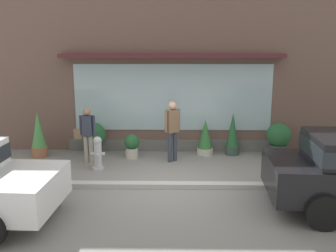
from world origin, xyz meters
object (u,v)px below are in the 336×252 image
(fire_hydrant, at_px, (98,153))
(potted_plant_window_center, at_px, (336,142))
(potted_plant_near_hydrant, at_px, (232,135))
(potted_plant_trailing_edge, at_px, (279,138))
(pedestrian_with_handbag, at_px, (87,132))
(potted_plant_by_entrance, at_px, (94,137))
(potted_plant_window_left, at_px, (39,135))
(pedestrian_passerby, at_px, (172,126))
(potted_plant_window_right, at_px, (132,145))
(potted_plant_low_front, at_px, (205,138))

(fire_hydrant, bearing_deg, potted_plant_window_center, 11.29)
(potted_plant_near_hydrant, bearing_deg, fire_hydrant, -158.95)
(potted_plant_near_hydrant, distance_m, potted_plant_trailing_edge, 1.37)
(fire_hydrant, bearing_deg, pedestrian_with_handbag, 124.27)
(pedestrian_with_handbag, bearing_deg, potted_plant_by_entrance, -88.61)
(potted_plant_by_entrance, bearing_deg, potted_plant_window_left, -168.98)
(pedestrian_passerby, relative_size, potted_plant_window_center, 2.23)
(pedestrian_with_handbag, distance_m, potted_plant_window_right, 1.39)
(potted_plant_window_left, bearing_deg, potted_plant_trailing_edge, 1.24)
(potted_plant_near_hydrant, relative_size, potted_plant_trailing_edge, 1.26)
(pedestrian_with_handbag, xyz_separation_m, potted_plant_by_entrance, (-0.00, 0.87, -0.37))
(pedestrian_passerby, height_order, potted_plant_window_left, pedestrian_passerby)
(pedestrian_passerby, bearing_deg, potted_plant_window_center, 150.62)
(fire_hydrant, distance_m, potted_plant_window_center, 7.05)
(potted_plant_near_hydrant, height_order, potted_plant_low_front, potted_plant_near_hydrant)
(pedestrian_with_handbag, xyz_separation_m, potted_plant_window_center, (7.33, 0.77, -0.47))
(potted_plant_low_front, relative_size, potted_plant_window_right, 1.53)
(pedestrian_with_handbag, bearing_deg, pedestrian_passerby, -175.99)
(potted_plant_near_hydrant, bearing_deg, potted_plant_by_entrance, 179.87)
(pedestrian_with_handbag, height_order, potted_plant_window_center, pedestrian_with_handbag)
(pedestrian_with_handbag, distance_m, pedestrian_passerby, 2.42)
(potted_plant_by_entrance, height_order, potted_plant_window_right, potted_plant_by_entrance)
(pedestrian_passerby, relative_size, potted_plant_trailing_edge, 1.71)
(potted_plant_by_entrance, bearing_deg, fire_hydrant, -74.09)
(potted_plant_window_right, relative_size, potted_plant_window_left, 0.53)
(potted_plant_low_front, bearing_deg, potted_plant_by_entrance, 179.50)
(potted_plant_trailing_edge, bearing_deg, fire_hydrant, -165.62)
(potted_plant_low_front, bearing_deg, fire_hydrant, -154.15)
(potted_plant_low_front, bearing_deg, pedestrian_passerby, -144.33)
(potted_plant_low_front, bearing_deg, potted_plant_window_center, -0.99)
(pedestrian_with_handbag, bearing_deg, potted_plant_window_right, -158.69)
(pedestrian_passerby, relative_size, potted_plant_window_right, 2.44)
(pedestrian_with_handbag, height_order, potted_plant_near_hydrant, pedestrian_with_handbag)
(potted_plant_near_hydrant, distance_m, potted_plant_window_left, 5.83)
(potted_plant_trailing_edge, bearing_deg, potted_plant_near_hydrant, 174.04)
(potted_plant_window_right, distance_m, potted_plant_window_left, 2.81)
(pedestrian_with_handbag, bearing_deg, potted_plant_trailing_edge, -171.65)
(potted_plant_trailing_edge, xyz_separation_m, potted_plant_window_left, (-7.18, -0.16, 0.09))
(potted_plant_window_right, distance_m, potted_plant_trailing_edge, 4.39)
(potted_plant_near_hydrant, xyz_separation_m, potted_plant_low_front, (-0.83, -0.02, -0.09))
(potted_plant_by_entrance, relative_size, potted_plant_window_right, 1.35)
(pedestrian_passerby, bearing_deg, fire_hydrant, -16.64)
(potted_plant_near_hydrant, xyz_separation_m, potted_plant_trailing_edge, (1.36, -0.14, -0.06))
(potted_plant_trailing_edge, distance_m, potted_plant_window_left, 7.18)
(fire_hydrant, relative_size, potted_plant_by_entrance, 0.94)
(potted_plant_window_right, bearing_deg, potted_plant_low_front, 10.09)
(potted_plant_low_front, bearing_deg, potted_plant_window_left, -176.82)
(fire_hydrant, distance_m, potted_plant_window_right, 1.33)
(potted_plant_window_center, bearing_deg, fire_hydrant, -168.71)
(potted_plant_low_front, relative_size, potted_plant_trailing_edge, 1.07)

